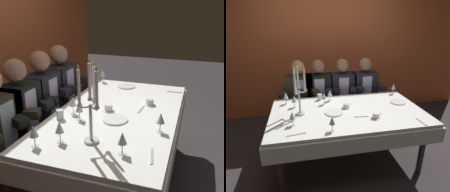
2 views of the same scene
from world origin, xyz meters
TOP-DOWN VIEW (x-y plane):
  - ground_plane at (0.00, 0.00)m, footprint 12.00×12.00m
  - dining_table at (0.00, 0.00)m, footprint 1.94×1.14m
  - candelabra at (-0.59, 0.02)m, footprint 0.15×0.17m
  - dinner_plate_0 at (-0.18, -0.03)m, footprint 0.23×0.23m
  - dinner_plate_1 at (0.75, 0.12)m, footprint 0.21×0.21m
  - wine_glass_0 at (-0.27, -0.44)m, footprint 0.07×0.07m
  - wine_glass_1 at (-0.67, -0.24)m, footprint 0.07×0.07m
  - wine_glass_2 at (-0.77, 0.38)m, footprint 0.07×0.07m
  - wine_glass_3 at (-0.66, 0.24)m, footprint 0.07×0.07m
  - wine_glass_4 at (-0.17, 0.37)m, footprint 0.07×0.07m
  - wine_glass_5 at (0.84, 0.46)m, footprint 0.07×0.07m
  - wine_glass_6 at (-0.27, 0.26)m, footprint 0.07×0.07m
  - water_tumbler_0 at (-0.31, 0.43)m, footprint 0.07×0.07m
  - coffee_cup_0 at (0.00, 0.09)m, footprint 0.13×0.12m
  - coffee_cup_1 at (0.27, -0.25)m, footprint 0.13×0.12m
  - fork_0 at (0.74, -0.45)m, footprint 0.03×0.17m
  - knife_1 at (-0.64, -0.44)m, footprint 0.19×0.05m
  - fork_2 at (0.12, -0.20)m, footprint 0.17×0.03m
  - seated_diner_1 at (-0.27, 0.89)m, footprint 0.63×0.48m
  - seated_diner_2 at (0.12, 0.89)m, footprint 0.63×0.48m
  - seated_diner_3 at (0.52, 0.89)m, footprint 0.63×0.48m

SIDE VIEW (x-z plane):
  - ground_plane at x=0.00m, z-range 0.00..0.00m
  - dining_table at x=0.00m, z-range 0.25..0.99m
  - seated_diner_1 at x=-0.27m, z-range 0.12..1.36m
  - seated_diner_2 at x=0.12m, z-range 0.12..1.36m
  - seated_diner_3 at x=0.52m, z-range 0.12..1.36m
  - fork_0 at x=0.74m, z-range 0.74..0.75m
  - knife_1 at x=-0.64m, z-range 0.74..0.75m
  - fork_2 at x=0.12m, z-range 0.74..0.75m
  - dinner_plate_0 at x=-0.18m, z-range 0.74..0.75m
  - dinner_plate_1 at x=0.75m, z-range 0.74..0.75m
  - coffee_cup_0 at x=0.00m, z-range 0.74..0.80m
  - coffee_cup_1 at x=0.27m, z-range 0.74..0.80m
  - water_tumbler_0 at x=-0.31m, z-range 0.74..0.83m
  - wine_glass_0 at x=-0.27m, z-range 0.77..0.94m
  - wine_glass_1 at x=-0.67m, z-range 0.77..0.94m
  - wine_glass_2 at x=-0.77m, z-range 0.77..0.94m
  - wine_glass_3 at x=-0.66m, z-range 0.77..0.94m
  - wine_glass_5 at x=0.84m, z-range 0.77..0.94m
  - wine_glass_6 at x=-0.27m, z-range 0.77..0.94m
  - wine_glass_4 at x=-0.17m, z-range 0.77..0.94m
  - candelabra at x=-0.59m, z-range 0.71..1.33m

